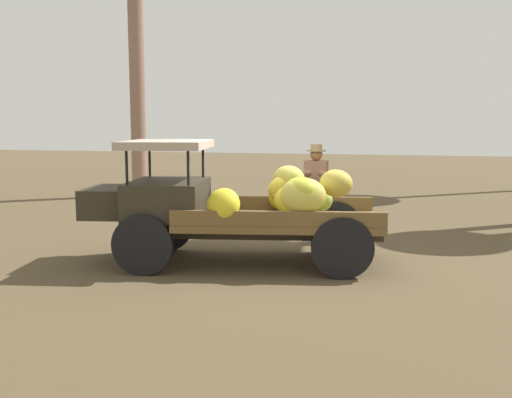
# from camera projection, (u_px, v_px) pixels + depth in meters

# --- Properties ---
(ground_plane) EXTENTS (60.00, 60.00, 0.00)m
(ground_plane) POSITION_uv_depth(u_px,v_px,m) (277.00, 260.00, 9.12)
(ground_plane) COLOR brown
(truck) EXTENTS (4.62, 2.36, 1.87)m
(truck) POSITION_uv_depth(u_px,v_px,m) (226.00, 205.00, 8.82)
(truck) COLOR #302A1E
(truck) RESTS_ON ground
(farmer) EXTENTS (0.53, 0.46, 1.76)m
(farmer) POSITION_uv_depth(u_px,v_px,m) (316.00, 187.00, 10.24)
(farmer) COLOR #B2B8A6
(farmer) RESTS_ON ground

